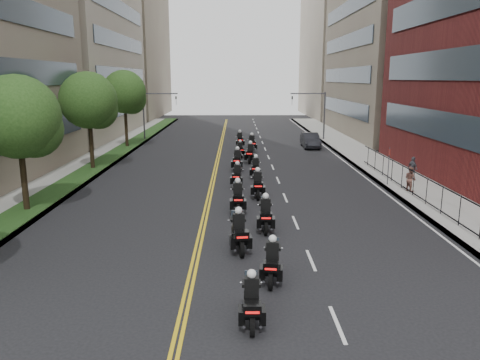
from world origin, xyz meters
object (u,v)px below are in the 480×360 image
object	(u,v)px
motorcycle_10	(240,151)
parked_sedan	(310,140)
motorcycle_3	(266,216)
motorcycle_12	(240,141)
motorcycle_0	(252,303)
motorcycle_1	(272,263)
motorcycle_8	(237,161)
motorcycle_7	(256,169)
motorcycle_9	(250,154)
motorcycle_2	(239,234)
motorcycle_5	(258,186)
motorcycle_6	(237,177)
motorcycle_4	(238,199)
pedestrian_b	(410,179)
motorcycle_11	(252,144)
pedestrian_c	(413,168)

from	to	relation	value
motorcycle_10	parked_sedan	world-z (taller)	motorcycle_10
motorcycle_3	motorcycle_12	distance (m)	27.23
motorcycle_10	motorcycle_0	bearing A→B (deg)	-95.55
motorcycle_1	motorcycle_8	size ratio (longest dim) A/B	0.90
motorcycle_10	motorcycle_12	distance (m)	6.18
motorcycle_7	motorcycle_8	xyz separation A→B (m)	(-1.32, 2.86, 0.07)
motorcycle_3	parked_sedan	size ratio (longest dim) A/B	0.53
parked_sedan	motorcycle_9	bearing A→B (deg)	-126.75
motorcycle_2	motorcycle_5	xyz separation A→B (m)	(1.20, 9.05, -0.01)
parked_sedan	motorcycle_3	bearing A→B (deg)	-103.35
motorcycle_0	motorcycle_9	bearing A→B (deg)	88.73
motorcycle_6	motorcycle_7	size ratio (longest dim) A/B	1.00
motorcycle_4	motorcycle_10	distance (m)	17.87
motorcycle_1	parked_sedan	size ratio (longest dim) A/B	0.49
motorcycle_1	motorcycle_5	bearing A→B (deg)	97.42
motorcycle_0	motorcycle_10	size ratio (longest dim) A/B	1.02
pedestrian_b	motorcycle_7	bearing A→B (deg)	41.11
motorcycle_9	motorcycle_1	bearing A→B (deg)	-83.10
motorcycle_2	motorcycle_7	bearing A→B (deg)	77.92
motorcycle_11	motorcycle_5	bearing A→B (deg)	-94.39
motorcycle_2	motorcycle_8	world-z (taller)	motorcycle_8
motorcycle_3	motorcycle_8	xyz separation A→B (m)	(-1.30, 14.92, 0.03)
motorcycle_2	pedestrian_b	distance (m)	14.75
parked_sedan	pedestrian_c	size ratio (longest dim) A/B	2.89
motorcycle_4	pedestrian_c	distance (m)	14.50
motorcycle_10	motorcycle_7	bearing A→B (deg)	-89.12
motorcycle_2	motorcycle_12	distance (m)	29.90
motorcycle_5	pedestrian_b	world-z (taller)	motorcycle_5
parked_sedan	motorcycle_7	bearing A→B (deg)	-112.97
motorcycle_8	motorcycle_9	world-z (taller)	motorcycle_8
motorcycle_2	motorcycle_4	size ratio (longest dim) A/B	1.00
motorcycle_11	motorcycle_2	bearing A→B (deg)	-96.62
motorcycle_9	pedestrian_c	size ratio (longest dim) A/B	1.59
motorcycle_9	motorcycle_3	bearing A→B (deg)	-82.69
motorcycle_2	motorcycle_5	distance (m)	9.12
motorcycle_1	pedestrian_c	bearing A→B (deg)	63.52
motorcycle_0	motorcycle_2	bearing A→B (deg)	93.54
motorcycle_8	motorcycle_2	bearing A→B (deg)	-85.89
motorcycle_0	motorcycle_7	xyz separation A→B (m)	(0.98, 20.77, 0.02)
motorcycle_2	parked_sedan	distance (m)	30.83
motorcycle_2	motorcycle_3	world-z (taller)	motorcycle_2
motorcycle_4	pedestrian_b	world-z (taller)	motorcycle_4
motorcycle_7	parked_sedan	xyz separation A→B (m)	(6.37, 15.11, 0.09)
motorcycle_4	motorcycle_5	world-z (taller)	motorcycle_4
motorcycle_10	motorcycle_3	bearing A→B (deg)	-92.92
motorcycle_1	motorcycle_11	distance (m)	30.22
parked_sedan	pedestrian_b	xyz separation A→B (m)	(3.20, -19.91, 0.17)
motorcycle_12	parked_sedan	size ratio (longest dim) A/B	0.55
motorcycle_12	pedestrian_b	world-z (taller)	motorcycle_12
motorcycle_10	pedestrian_b	xyz separation A→B (m)	(10.60, -13.77, 0.29)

